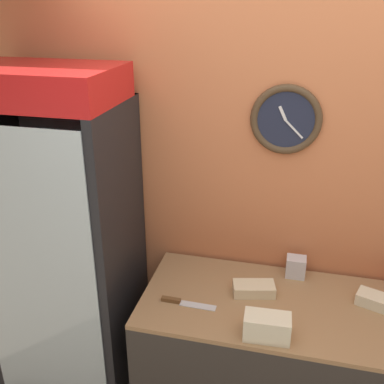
# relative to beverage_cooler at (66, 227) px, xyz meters

# --- Properties ---
(wall_back) EXTENTS (5.20, 0.10, 2.70)m
(wall_back) POSITION_rel_beverage_cooler_xyz_m (1.27, 0.31, 0.24)
(wall_back) COLOR #D17547
(wall_back) RESTS_ON ground_plane
(prep_counter) EXTENTS (1.48, 0.71, 0.86)m
(prep_counter) POSITION_rel_beverage_cooler_xyz_m (1.27, -0.10, -0.68)
(prep_counter) COLOR #332D28
(prep_counter) RESTS_ON ground_plane
(beverage_cooler) EXTENTS (0.79, 0.61, 2.04)m
(beverage_cooler) POSITION_rel_beverage_cooler_xyz_m (0.00, 0.00, 0.00)
(beverage_cooler) COLOR black
(beverage_cooler) RESTS_ON ground_plane
(sandwich_stack_bottom) EXTENTS (0.23, 0.13, 0.06)m
(sandwich_stack_bottom) POSITION_rel_beverage_cooler_xyz_m (1.22, -0.37, -0.21)
(sandwich_stack_bottom) COLOR beige
(sandwich_stack_bottom) RESTS_ON prep_counter
(sandwich_stack_middle) EXTENTS (0.22, 0.13, 0.06)m
(sandwich_stack_middle) POSITION_rel_beverage_cooler_xyz_m (1.22, -0.37, -0.15)
(sandwich_stack_middle) COLOR beige
(sandwich_stack_middle) RESTS_ON sandwich_stack_bottom
(sandwich_flat_left) EXTENTS (0.24, 0.16, 0.06)m
(sandwich_flat_left) POSITION_rel_beverage_cooler_xyz_m (1.12, -0.04, -0.22)
(sandwich_flat_left) COLOR beige
(sandwich_flat_left) RESTS_ON prep_counter
(sandwich_flat_right) EXTENTS (0.26, 0.18, 0.06)m
(sandwich_flat_right) POSITION_rel_beverage_cooler_xyz_m (1.78, -0.00, -0.21)
(sandwich_flat_right) COLOR beige
(sandwich_flat_right) RESTS_ON prep_counter
(chefs_knife) EXTENTS (0.30, 0.05, 0.02)m
(chefs_knife) POSITION_rel_beverage_cooler_xyz_m (0.75, -0.22, -0.24)
(chefs_knife) COLOR silver
(chefs_knife) RESTS_ON prep_counter
(napkin_dispenser) EXTENTS (0.11, 0.09, 0.12)m
(napkin_dispenser) POSITION_rel_beverage_cooler_xyz_m (1.33, 0.19, -0.19)
(napkin_dispenser) COLOR silver
(napkin_dispenser) RESTS_ON prep_counter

